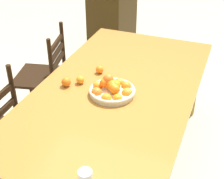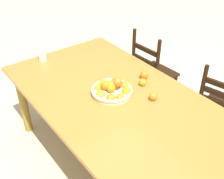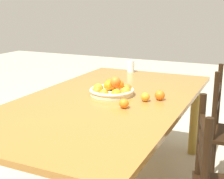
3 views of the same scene
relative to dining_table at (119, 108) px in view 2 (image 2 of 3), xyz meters
The scene contains 8 objects.
ground_plane 0.65m from the dining_table, ahead, with size 12.00×12.00×0.00m, color #AFA891.
dining_table is the anchor object (origin of this frame).
chair_near_window 0.96m from the dining_table, 119.13° to the left, with size 0.41×0.41×0.93m.
fruit_bowl 0.15m from the dining_table, behind, with size 0.32×0.32×0.15m.
orange_loose_0 0.39m from the dining_table, 106.48° to the left, with size 0.07×0.07×0.07m, color orange.
orange_loose_1 0.28m from the dining_table, 51.03° to the left, with size 0.06×0.06×0.06m, color orange.
orange_loose_2 0.30m from the dining_table, 96.95° to the left, with size 0.06×0.06×0.06m, color orange.
drinking_glass 0.95m from the dining_table, 168.65° to the right, with size 0.07×0.07×0.11m, color silver.
Camera 2 is at (1.37, -1.10, 2.03)m, focal length 45.76 mm.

